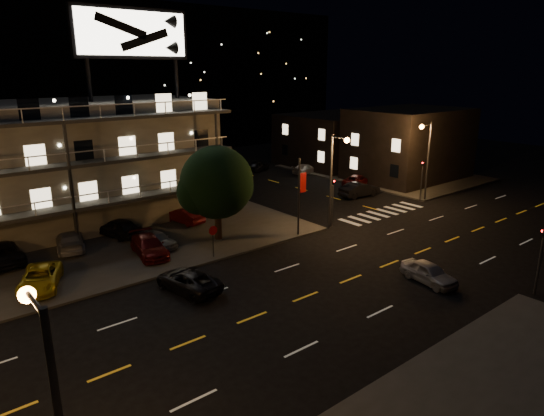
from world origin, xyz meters
TOP-DOWN VIEW (x-y plane):
  - ground at (0.00, 0.00)m, footprint 140.00×140.00m
  - curb_nw at (-14.00, 20.00)m, footprint 44.00×24.00m
  - curb_ne at (30.00, 20.00)m, footprint 16.00×24.00m
  - motel at (-9.94, 23.88)m, footprint 28.00×13.80m
  - side_bldg_front at (29.99, 16.00)m, footprint 14.06×10.00m
  - side_bldg_back at (29.99, 28.00)m, footprint 14.06×12.00m
  - streetlight_nc at (8.50, 7.94)m, footprint 0.44×1.92m
  - streetlight_ne at (22.14, 8.30)m, footprint 1.92×0.44m
  - streetlight_s at (-18.00, -7.94)m, footprint 0.44×1.92m
  - signal_nw at (9.00, 8.50)m, footprint 0.20×0.27m
  - signal_sw at (9.00, -8.50)m, footprint 0.20×0.27m
  - signal_ne at (22.00, 8.50)m, footprint 0.27×0.20m
  - banner_north at (5.09, 8.40)m, footprint 0.83×0.16m
  - stop_sign at (-3.00, 8.57)m, footprint 0.91×0.11m
  - tree at (-0.65, 11.63)m, footprint 5.88×5.66m
  - lot_car_2 at (-14.01, 10.98)m, footprint 3.82×5.09m
  - lot_car_3 at (-6.39, 11.84)m, footprint 2.66×4.96m
  - lot_car_4 at (-5.23, 12.97)m, footprint 2.19×3.83m
  - lot_car_6 at (-15.08, 16.96)m, footprint 2.63×5.55m
  - lot_car_7 at (-10.50, 16.61)m, footprint 2.92×4.98m
  - lot_car_8 at (-6.57, 17.18)m, footprint 3.07×4.72m
  - lot_car_9 at (-0.66, 17.01)m, footprint 2.18×4.29m
  - side_car_0 at (18.51, 13.63)m, footprint 4.80×2.09m
  - side_car_1 at (22.18, 17.13)m, footprint 5.07×3.40m
  - side_car_2 at (22.07, 25.91)m, footprint 4.56×2.68m
  - side_car_3 at (18.31, 31.11)m, footprint 4.29×3.05m
  - road_car_east at (5.48, -3.44)m, footprint 2.10×4.06m
  - road_car_west at (-6.98, 5.24)m, footprint 2.94×4.96m

SIDE VIEW (x-z plane):
  - ground at x=0.00m, z-range 0.00..0.00m
  - curb_nw at x=-14.00m, z-range 0.00..0.15m
  - curb_ne at x=30.00m, z-range 0.00..0.15m
  - side_car_2 at x=22.07m, z-range 0.00..1.24m
  - side_car_1 at x=22.18m, z-range 0.00..1.29m
  - road_car_west at x=-6.98m, z-range 0.00..1.29m
  - road_car_east at x=5.48m, z-range 0.00..1.32m
  - side_car_3 at x=18.31m, z-range 0.00..1.36m
  - lot_car_4 at x=-5.23m, z-range 0.15..1.38m
  - side_car_0 at x=18.51m, z-range 0.00..1.54m
  - lot_car_2 at x=-14.01m, z-range 0.15..1.44m
  - lot_car_9 at x=-0.66m, z-range 0.15..1.50m
  - lot_car_7 at x=-10.50m, z-range 0.15..1.51m
  - lot_car_3 at x=-6.39m, z-range 0.15..1.52m
  - lot_car_8 at x=-6.57m, z-range 0.15..1.65m
  - lot_car_6 at x=-15.08m, z-range 0.15..1.68m
  - stop_sign at x=-3.00m, z-range 0.41..3.01m
  - signal_nw at x=9.00m, z-range 0.27..4.87m
  - signal_sw at x=9.00m, z-range 0.27..4.87m
  - signal_ne at x=22.00m, z-range 0.27..4.87m
  - banner_north at x=5.09m, z-range 0.23..6.63m
  - side_bldg_back at x=29.99m, z-range 0.00..7.00m
  - side_bldg_front at x=29.99m, z-range 0.00..8.50m
  - tree at x=-0.65m, z-range 0.85..8.25m
  - streetlight_nc at x=8.50m, z-range 0.96..8.96m
  - streetlight_ne at x=22.14m, z-range 0.96..8.96m
  - streetlight_s at x=-18.00m, z-range 0.96..8.96m
  - motel at x=-9.94m, z-range -3.71..14.39m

